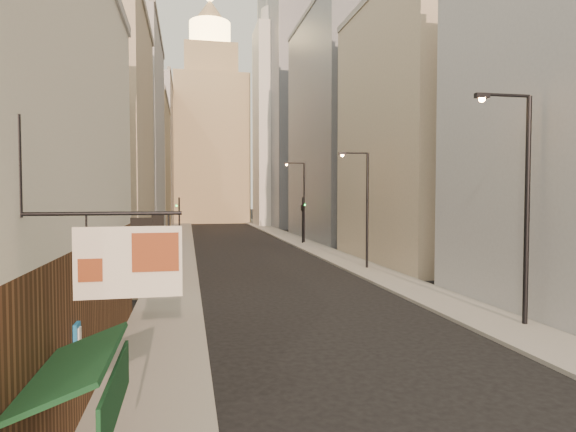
% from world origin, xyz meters
% --- Properties ---
extents(sidewalk_left, '(3.00, 140.00, 0.15)m').
position_xyz_m(sidewalk_left, '(-6.50, 55.00, 0.07)').
color(sidewalk_left, gray).
rests_on(sidewalk_left, ground).
extents(sidewalk_right, '(3.00, 140.00, 0.15)m').
position_xyz_m(sidewalk_right, '(6.50, 55.00, 0.07)').
color(sidewalk_right, gray).
rests_on(sidewalk_right, ground).
extents(left_bldg_beige, '(8.00, 12.00, 16.00)m').
position_xyz_m(left_bldg_beige, '(-12.00, 26.00, 8.00)').
color(left_bldg_beige, tan).
rests_on(left_bldg_beige, ground).
extents(left_bldg_grey, '(8.00, 16.00, 20.00)m').
position_xyz_m(left_bldg_grey, '(-12.00, 42.00, 10.00)').
color(left_bldg_grey, '#9C9CA1').
rests_on(left_bldg_grey, ground).
extents(left_bldg_tan, '(8.00, 18.00, 17.00)m').
position_xyz_m(left_bldg_tan, '(-12.00, 60.00, 8.50)').
color(left_bldg_tan, tan).
rests_on(left_bldg_tan, ground).
extents(left_bldg_wingrid, '(8.00, 20.00, 24.00)m').
position_xyz_m(left_bldg_wingrid, '(-12.00, 80.00, 12.00)').
color(left_bldg_wingrid, gray).
rests_on(left_bldg_wingrid, ground).
extents(right_bldg_beige, '(8.00, 16.00, 20.00)m').
position_xyz_m(right_bldg_beige, '(12.00, 30.00, 10.00)').
color(right_bldg_beige, tan).
rests_on(right_bldg_beige, ground).
extents(right_bldg_wingrid, '(8.00, 20.00, 26.00)m').
position_xyz_m(right_bldg_wingrid, '(12.00, 50.00, 13.00)').
color(right_bldg_wingrid, gray).
rests_on(right_bldg_wingrid, ground).
extents(highrise, '(21.00, 23.00, 51.20)m').
position_xyz_m(highrise, '(18.00, 78.00, 25.66)').
color(highrise, gray).
rests_on(highrise, ground).
extents(clock_tower, '(14.00, 14.00, 44.90)m').
position_xyz_m(clock_tower, '(-1.00, 92.00, 17.63)').
color(clock_tower, tan).
rests_on(clock_tower, ground).
extents(white_tower, '(8.00, 8.00, 41.50)m').
position_xyz_m(white_tower, '(10.00, 78.00, 18.61)').
color(white_tower, silver).
rests_on(white_tower, ground).
extents(streetlamp_near, '(2.38, 0.28, 9.06)m').
position_xyz_m(streetlamp_near, '(7.09, 11.72, 5.18)').
color(streetlamp_near, black).
rests_on(streetlamp_near, ground).
extents(streetlamp_mid, '(2.14, 0.35, 8.17)m').
position_xyz_m(streetlamp_mid, '(6.45, 26.97, 4.67)').
color(streetlamp_mid, black).
rests_on(streetlamp_mid, ground).
extents(streetlamp_far, '(2.29, 0.28, 8.74)m').
position_xyz_m(streetlamp_far, '(6.52, 45.78, 4.99)').
color(streetlamp_far, black).
rests_on(streetlamp_far, ground).
extents(traffic_light_left, '(0.53, 0.40, 5.00)m').
position_xyz_m(traffic_light_left, '(-6.41, 43.08, 3.36)').
color(traffic_light_left, black).
rests_on(traffic_light_left, ground).
extents(traffic_light_right, '(0.77, 0.77, 5.00)m').
position_xyz_m(traffic_light_right, '(6.39, 45.05, 3.86)').
color(traffic_light_right, black).
rests_on(traffic_light_right, ground).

